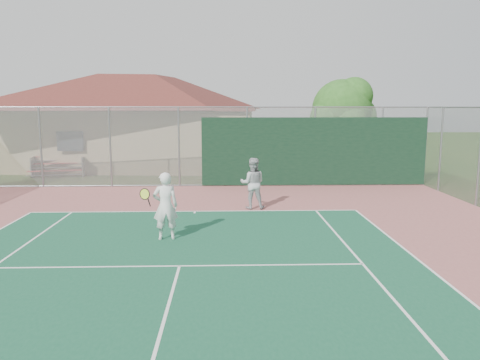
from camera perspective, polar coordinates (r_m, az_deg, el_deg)
name	(u,v)px	position (r m, az deg, el deg)	size (l,w,h in m)	color
back_fence	(249,149)	(20.70, 1.16, 3.81)	(20.08, 0.11, 3.53)	gray
side_fence_right	(480,157)	(18.52, 27.18, 2.47)	(0.08, 9.00, 3.50)	gray
clubhouse	(140,112)	(28.90, -12.11, 8.14)	(15.28, 10.76, 6.32)	tan
bleachers	(59,165)	(25.73, -21.23, 1.66)	(2.89, 1.96, 1.00)	#B7312A
tree	(343,111)	(24.76, 12.48, 8.20)	(3.58, 3.39, 4.99)	#351F13
player_white_front	(165,206)	(12.54, -9.11, -3.20)	(1.01, 0.67, 1.81)	silver
player_grey_back	(253,184)	(16.14, 1.54, -0.47)	(0.90, 0.72, 1.77)	#AEB1B3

